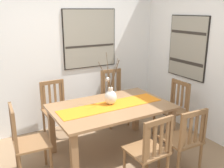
{
  "coord_description": "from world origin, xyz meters",
  "views": [
    {
      "loc": [
        -1.42,
        -2.33,
        2.04
      ],
      "look_at": [
        0.25,
        0.59,
        1.04
      ],
      "focal_mm": 40.8,
      "sensor_mm": 36.0,
      "label": 1
    }
  ],
  "objects_px": {
    "chair_1": "(27,141)",
    "chair_3": "(184,140)",
    "painting_on_back_wall": "(90,39)",
    "chair_2": "(114,96)",
    "chair_5": "(149,150)",
    "centerpiece_vase": "(110,96)",
    "chair_4": "(173,108)",
    "painting_on_side_wall": "(187,47)",
    "chair_0": "(56,108)",
    "dining_table": "(111,113)"
  },
  "relations": [
    {
      "from": "chair_1",
      "to": "chair_3",
      "type": "xyz_separation_m",
      "value": [
        1.71,
        -0.9,
        -0.02
      ]
    },
    {
      "from": "dining_table",
      "to": "painting_on_back_wall",
      "type": "xyz_separation_m",
      "value": [
        0.27,
        1.23,
        0.9
      ]
    },
    {
      "from": "centerpiece_vase",
      "to": "chair_5",
      "type": "distance_m",
      "value": 1.0
    },
    {
      "from": "centerpiece_vase",
      "to": "chair_1",
      "type": "xyz_separation_m",
      "value": [
        -1.19,
        -0.03,
        -0.37
      ]
    },
    {
      "from": "chair_3",
      "to": "chair_5",
      "type": "xyz_separation_m",
      "value": [
        -0.53,
        0.01,
        0.0
      ]
    },
    {
      "from": "centerpiece_vase",
      "to": "chair_4",
      "type": "bearing_deg",
      "value": -3.43
    },
    {
      "from": "centerpiece_vase",
      "to": "chair_4",
      "type": "height_order",
      "value": "centerpiece_vase"
    },
    {
      "from": "dining_table",
      "to": "chair_5",
      "type": "relative_size",
      "value": 1.76
    },
    {
      "from": "painting_on_side_wall",
      "to": "centerpiece_vase",
      "type": "bearing_deg",
      "value": -175.05
    },
    {
      "from": "centerpiece_vase",
      "to": "chair_1",
      "type": "height_order",
      "value": "centerpiece_vase"
    },
    {
      "from": "chair_1",
      "to": "painting_on_back_wall",
      "type": "xyz_separation_m",
      "value": [
        1.44,
        1.22,
        1.03
      ]
    },
    {
      "from": "dining_table",
      "to": "chair_4",
      "type": "bearing_deg",
      "value": -1.0
    },
    {
      "from": "chair_0",
      "to": "chair_2",
      "type": "bearing_deg",
      "value": -0.37
    },
    {
      "from": "chair_4",
      "to": "painting_on_back_wall",
      "type": "bearing_deg",
      "value": 125.37
    },
    {
      "from": "chair_2",
      "to": "chair_5",
      "type": "distance_m",
      "value": 1.86
    },
    {
      "from": "chair_1",
      "to": "painting_on_side_wall",
      "type": "height_order",
      "value": "painting_on_side_wall"
    },
    {
      "from": "chair_5",
      "to": "painting_on_side_wall",
      "type": "height_order",
      "value": "painting_on_side_wall"
    },
    {
      "from": "chair_2",
      "to": "painting_on_back_wall",
      "type": "xyz_separation_m",
      "value": [
        -0.3,
        0.33,
        1.03
      ]
    },
    {
      "from": "centerpiece_vase",
      "to": "painting_on_side_wall",
      "type": "relative_size",
      "value": 0.7
    },
    {
      "from": "chair_1",
      "to": "painting_on_side_wall",
      "type": "relative_size",
      "value": 0.92
    },
    {
      "from": "chair_0",
      "to": "chair_4",
      "type": "distance_m",
      "value": 1.92
    },
    {
      "from": "chair_1",
      "to": "chair_2",
      "type": "xyz_separation_m",
      "value": [
        1.74,
        0.88,
        0.01
      ]
    },
    {
      "from": "chair_2",
      "to": "chair_4",
      "type": "bearing_deg",
      "value": -57.28
    },
    {
      "from": "chair_2",
      "to": "chair_3",
      "type": "distance_m",
      "value": 1.78
    },
    {
      "from": "chair_0",
      "to": "painting_on_side_wall",
      "type": "xyz_separation_m",
      "value": [
        2.1,
        -0.72,
        0.93
      ]
    },
    {
      "from": "chair_5",
      "to": "chair_1",
      "type": "bearing_deg",
      "value": 142.95
    },
    {
      "from": "centerpiece_vase",
      "to": "painting_on_back_wall",
      "type": "height_order",
      "value": "painting_on_back_wall"
    },
    {
      "from": "chair_3",
      "to": "chair_5",
      "type": "bearing_deg",
      "value": 179.16
    },
    {
      "from": "chair_0",
      "to": "centerpiece_vase",
      "type": "bearing_deg",
      "value": -57.98
    },
    {
      "from": "chair_3",
      "to": "painting_on_back_wall",
      "type": "xyz_separation_m",
      "value": [
        -0.27,
        2.11,
        1.05
      ]
    },
    {
      "from": "chair_5",
      "to": "chair_2",
      "type": "bearing_deg",
      "value": 72.49
    },
    {
      "from": "painting_on_back_wall",
      "to": "painting_on_side_wall",
      "type": "distance_m",
      "value": 1.68
    },
    {
      "from": "painting_on_back_wall",
      "to": "chair_5",
      "type": "bearing_deg",
      "value": -97.05
    },
    {
      "from": "dining_table",
      "to": "painting_on_side_wall",
      "type": "relative_size",
      "value": 1.57
    },
    {
      "from": "chair_1",
      "to": "chair_4",
      "type": "xyz_separation_m",
      "value": [
        2.33,
        -0.04,
        -0.01
      ]
    },
    {
      "from": "chair_2",
      "to": "chair_5",
      "type": "xyz_separation_m",
      "value": [
        -0.56,
        -1.77,
        -0.02
      ]
    },
    {
      "from": "painting_on_side_wall",
      "to": "dining_table",
      "type": "bearing_deg",
      "value": -173.37
    },
    {
      "from": "centerpiece_vase",
      "to": "chair_4",
      "type": "distance_m",
      "value": 1.2
    },
    {
      "from": "dining_table",
      "to": "centerpiece_vase",
      "type": "relative_size",
      "value": 2.22
    },
    {
      "from": "dining_table",
      "to": "chair_3",
      "type": "distance_m",
      "value": 1.04
    },
    {
      "from": "dining_table",
      "to": "chair_0",
      "type": "relative_size",
      "value": 1.77
    },
    {
      "from": "chair_1",
      "to": "painting_on_back_wall",
      "type": "bearing_deg",
      "value": 40.26
    },
    {
      "from": "chair_3",
      "to": "painting_on_back_wall",
      "type": "bearing_deg",
      "value": 97.32
    },
    {
      "from": "painting_on_back_wall",
      "to": "chair_1",
      "type": "bearing_deg",
      "value": -139.74
    },
    {
      "from": "chair_1",
      "to": "chair_4",
      "type": "relative_size",
      "value": 1.05
    },
    {
      "from": "dining_table",
      "to": "chair_4",
      "type": "distance_m",
      "value": 1.17
    },
    {
      "from": "chair_3",
      "to": "chair_4",
      "type": "height_order",
      "value": "chair_4"
    },
    {
      "from": "centerpiece_vase",
      "to": "chair_1",
      "type": "bearing_deg",
      "value": -178.4
    },
    {
      "from": "chair_4",
      "to": "chair_0",
      "type": "bearing_deg",
      "value": 151.09
    },
    {
      "from": "chair_1",
      "to": "chair_0",
      "type": "bearing_deg",
      "value": 53.87
    }
  ]
}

